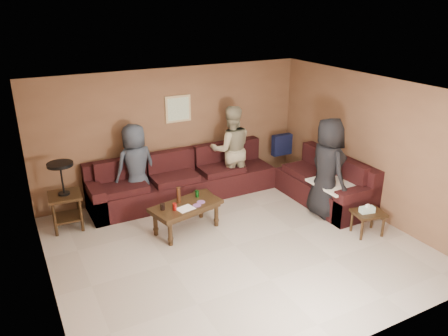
% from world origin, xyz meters
% --- Properties ---
extents(room, '(5.60, 5.50, 2.50)m').
position_xyz_m(room, '(0.00, 0.00, 1.66)').
color(room, '#B3A898').
rests_on(room, ground).
extents(sectional_sofa, '(4.65, 2.90, 0.97)m').
position_xyz_m(sectional_sofa, '(0.81, 1.52, 0.33)').
color(sectional_sofa, black).
rests_on(sectional_sofa, ground).
extents(coffee_table, '(1.28, 0.85, 0.77)m').
position_xyz_m(coffee_table, '(-0.49, 0.82, 0.42)').
color(coffee_table, '#332111').
rests_on(coffee_table, ground).
extents(end_table_left, '(0.56, 0.56, 1.20)m').
position_xyz_m(end_table_left, '(-2.26, 1.86, 0.63)').
color(end_table_left, '#332111').
rests_on(end_table_left, ground).
extents(side_table_right, '(0.57, 0.50, 0.56)m').
position_xyz_m(side_table_right, '(2.13, -0.70, 0.36)').
color(side_table_right, '#332111').
rests_on(side_table_right, ground).
extents(waste_bin, '(0.28, 0.28, 0.33)m').
position_xyz_m(waste_bin, '(0.12, 1.44, 0.16)').
color(waste_bin, '#332111').
rests_on(waste_bin, ground).
extents(wall_art, '(0.52, 0.04, 0.52)m').
position_xyz_m(wall_art, '(0.10, 2.48, 1.70)').
color(wall_art, '#CEB880').
rests_on(wall_art, ground).
extents(person_left, '(0.88, 0.66, 1.62)m').
position_xyz_m(person_left, '(-0.93, 2.10, 0.81)').
color(person_left, '#323A46').
rests_on(person_left, ground).
extents(person_middle, '(1.00, 0.87, 1.77)m').
position_xyz_m(person_middle, '(0.99, 1.95, 0.89)').
color(person_middle, gray).
rests_on(person_middle, ground).
extents(person_right, '(0.68, 0.95, 1.82)m').
position_xyz_m(person_right, '(1.97, 0.20, 0.91)').
color(person_right, black).
rests_on(person_right, ground).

